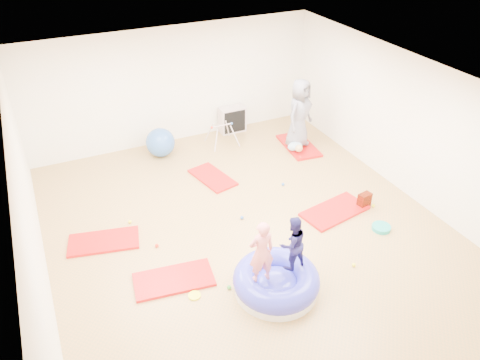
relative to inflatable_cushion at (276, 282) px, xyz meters
name	(u,v)px	position (x,y,z in m)	size (l,w,h in m)	color
room	(247,164)	(0.26, 1.59, 1.23)	(7.01, 8.01, 2.81)	#A08049
gym_mat_front_left	(174,280)	(-1.41, 0.87, -0.14)	(1.27, 0.64, 0.05)	#D40404
gym_mat_mid_left	(104,241)	(-2.24, 2.31, -0.14)	(1.23, 0.62, 0.05)	#D40404
gym_mat_center_back	(212,177)	(0.34, 3.48, -0.14)	(1.14, 0.57, 0.05)	#D40404
gym_mat_right	(335,211)	(2.04, 1.31, -0.14)	(1.32, 0.66, 0.06)	#D40404
gym_mat_rear_right	(299,146)	(2.80, 3.93, -0.14)	(1.32, 0.66, 0.05)	#D40404
inflatable_cushion	(276,282)	(0.00, 0.00, 0.00)	(1.37, 1.37, 0.43)	silver
child_pink	(262,249)	(-0.28, -0.01, 0.77)	(0.40, 0.26, 1.08)	#F77B80
child_navy	(293,241)	(0.28, 0.04, 0.70)	(0.46, 0.36, 0.94)	navy
adult_caregiver	(299,114)	(2.75, 3.93, 0.72)	(0.82, 0.53, 1.67)	slate
infant	(296,147)	(2.57, 3.70, 0.00)	(0.38, 0.38, 0.22)	#98BED7
ball_pit_balls	(261,222)	(0.57, 1.60, -0.13)	(4.58, 3.55, 0.07)	#3061B8
exercise_ball_blue	(160,142)	(-0.36, 4.95, 0.17)	(0.68, 0.68, 0.68)	#3061B8
exercise_ball_orange	(162,142)	(-0.27, 5.19, 0.05)	(0.44, 0.44, 0.44)	orange
infant_play_gym	(222,131)	(1.15, 4.83, 0.19)	(0.70, 0.66, 0.53)	beige
cube_shelf	(232,120)	(1.68, 5.38, 0.16)	(0.67, 0.33, 0.67)	beige
balance_disc	(381,228)	(2.51, 0.50, -0.13)	(0.35, 0.35, 0.08)	teal
backpack	(364,200)	(2.67, 1.23, -0.02)	(0.26, 0.16, 0.30)	#8E1B01
yellow_toy	(195,296)	(-1.22, 0.41, -0.15)	(0.20, 0.20, 0.03)	#FFFA17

